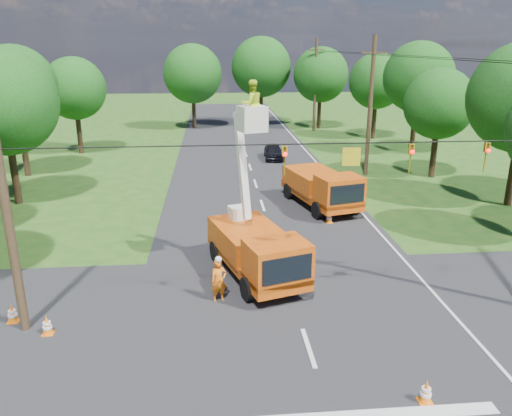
{
  "coord_description": "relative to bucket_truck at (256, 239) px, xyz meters",
  "views": [
    {
      "loc": [
        -2.89,
        -13.66,
        9.34
      ],
      "look_at": [
        -1.11,
        6.78,
        2.6
      ],
      "focal_mm": 35.0,
      "sensor_mm": 36.0,
      "label": 1
    }
  ],
  "objects": [
    {
      "name": "edge_line",
      "position": [
        6.81,
        14.59,
        -1.72
      ],
      "size": [
        0.12,
        90.0,
        0.02
      ],
      "primitive_type": "cube",
      "color": "silver",
      "rests_on": "ground"
    },
    {
      "name": "traffic_cone_3",
      "position": [
        4.55,
        6.25,
        -1.36
      ],
      "size": [
        0.38,
        0.38,
        0.71
      ],
      "color": "orange",
      "rests_on": "ground"
    },
    {
      "name": "tree_right_d",
      "position": [
        16.01,
        23.59,
        4.96
      ],
      "size": [
        6.0,
        6.0,
        9.7
      ],
      "color": "#382616",
      "rests_on": "ground"
    },
    {
      "name": "traffic_cone_6",
      "position": [
        4.35,
        11.14,
        -1.36
      ],
      "size": [
        0.38,
        0.38,
        0.71
      ],
      "color": "orange",
      "rests_on": "ground"
    },
    {
      "name": "road_main",
      "position": [
        1.21,
        14.59,
        -1.72
      ],
      "size": [
        12.0,
        100.0,
        0.06
      ],
      "primitive_type": "cube",
      "color": "black",
      "rests_on": "ground"
    },
    {
      "name": "distant_car",
      "position": [
        3.44,
        22.59,
        -1.08
      ],
      "size": [
        1.72,
        3.87,
        1.29
      ],
      "primitive_type": "imported",
      "rotation": [
        0.0,
        0.0,
        -0.05
      ],
      "color": "black",
      "rests_on": "ground"
    },
    {
      "name": "ground",
      "position": [
        1.21,
        14.59,
        -1.72
      ],
      "size": [
        140.0,
        140.0,
        0.0
      ],
      "primitive_type": "plane",
      "color": "#214F17",
      "rests_on": "ground"
    },
    {
      "name": "tree_left_e",
      "position": [
        -15.59,
        18.59,
        4.77
      ],
      "size": [
        5.8,
        5.8,
        9.41
      ],
      "color": "#382616",
      "rests_on": "ground"
    },
    {
      "name": "signal_span",
      "position": [
        3.44,
        -3.42,
        4.16
      ],
      "size": [
        18.0,
        0.29,
        1.07
      ],
      "color": "black",
      "rests_on": "ground"
    },
    {
      "name": "tree_far_c",
      "position": [
        10.71,
        38.59,
        4.34
      ],
      "size": [
        6.2,
        6.2,
        9.18
      ],
      "color": "#382616",
      "rests_on": "ground"
    },
    {
      "name": "traffic_cone_2",
      "position": [
        1.41,
        2.87,
        -1.36
      ],
      "size": [
        0.38,
        0.38,
        0.71
      ],
      "color": "orange",
      "rests_on": "ground"
    },
    {
      "name": "pole_right_far",
      "position": [
        9.71,
        36.59,
        3.38
      ],
      "size": [
        1.8,
        0.3,
        10.0
      ],
      "color": "#4C3823",
      "rests_on": "ground"
    },
    {
      "name": "tree_left_f",
      "position": [
        -13.59,
        26.59,
        3.96
      ],
      "size": [
        5.4,
        5.4,
        8.4
      ],
      "color": "#382616",
      "rests_on": "ground"
    },
    {
      "name": "pole_right_mid",
      "position": [
        9.71,
        16.59,
        3.38
      ],
      "size": [
        1.8,
        0.3,
        10.0
      ],
      "color": "#4C3823",
      "rests_on": "ground"
    },
    {
      "name": "tree_left_d",
      "position": [
        -13.79,
        11.59,
        4.4
      ],
      "size": [
        6.2,
        6.2,
        9.24
      ],
      "color": "#382616",
      "rests_on": "ground"
    },
    {
      "name": "tree_far_a",
      "position": [
        -3.79,
        39.59,
        4.47
      ],
      "size": [
        6.6,
        6.6,
        9.5
      ],
      "color": "#382616",
      "rests_on": "ground"
    },
    {
      "name": "tree_right_c",
      "position": [
        14.41,
        15.59,
        3.59
      ],
      "size": [
        5.0,
        5.0,
        7.83
      ],
      "color": "#382616",
      "rests_on": "ground"
    },
    {
      "name": "second_truck",
      "position": [
        4.72,
        9.02,
        -0.46
      ],
      "size": [
        3.93,
        6.88,
        2.44
      ],
      "rotation": [
        0.0,
        0.0,
        0.25
      ],
      "color": "#C33B0D",
      "rests_on": "ground"
    },
    {
      "name": "tree_far_b",
      "position": [
        4.21,
        41.59,
        5.09
      ],
      "size": [
        7.0,
        7.0,
        10.32
      ],
      "color": "#382616",
      "rests_on": "ground"
    },
    {
      "name": "bucket_truck",
      "position": [
        0.0,
        0.0,
        0.0
      ],
      "size": [
        4.02,
        6.62,
        8.07
      ],
      "rotation": [
        0.0,
        0.0,
        0.3
      ],
      "color": "#C33B0D",
      "rests_on": "ground"
    },
    {
      "name": "road_cross",
      "position": [
        1.21,
        -3.41,
        -1.72
      ],
      "size": [
        56.0,
        10.0,
        0.07
      ],
      "primitive_type": "cube",
      "color": "black",
      "rests_on": "ground"
    },
    {
      "name": "traffic_cone_1",
      "position": [
        3.91,
        -8.2,
        -1.36
      ],
      "size": [
        0.38,
        0.38,
        0.71
      ],
      "color": "orange",
      "rests_on": "ground"
    },
    {
      "name": "ground_worker",
      "position": [
        -1.6,
        -1.99,
        -0.87
      ],
      "size": [
        0.73,
        0.6,
        1.71
      ],
      "primitive_type": "imported",
      "rotation": [
        0.0,
        0.0,
        0.35
      ],
      "color": "orange",
      "rests_on": "ground"
    },
    {
      "name": "traffic_cone_4",
      "position": [
        -7.41,
        -3.82,
        -1.36
      ],
      "size": [
        0.38,
        0.38,
        0.71
      ],
      "color": "orange",
      "rests_on": "ground"
    },
    {
      "name": "pole_left",
      "position": [
        -8.29,
        -3.41,
        2.78
      ],
      "size": [
        0.3,
        0.3,
        9.0
      ],
      "color": "#4C3823",
      "rests_on": "ground"
    },
    {
      "name": "tree_right_e",
      "position": [
        15.01,
        31.59,
        4.09
      ],
      "size": [
        5.6,
        5.6,
        8.63
      ],
      "color": "#382616",
      "rests_on": "ground"
    },
    {
      "name": "traffic_cone_5",
      "position": [
        -8.87,
        -2.92,
        -1.36
      ],
      "size": [
        0.38,
        0.38,
        0.71
      ],
      "color": "orange",
      "rests_on": "ground"
    }
  ]
}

